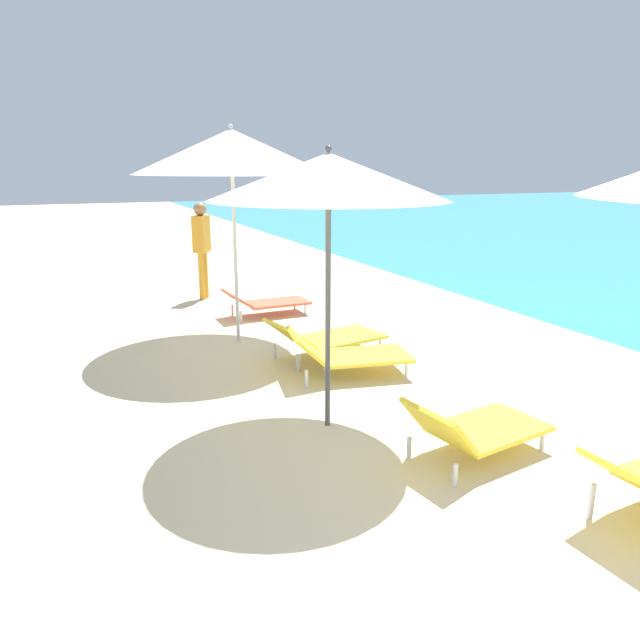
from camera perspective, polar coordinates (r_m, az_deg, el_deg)
umbrella_second at (r=5.16m, az=0.82°, el=13.71°), size 2.11×2.11×2.57m
lounger_second_shoreside at (r=6.86m, az=2.64°, el=-3.25°), size 1.50×0.92×0.57m
lounger_second_inland at (r=5.18m, az=14.77°, el=-10.10°), size 1.32×0.82×0.56m
umbrella_farthest at (r=8.02m, az=-8.59°, el=15.84°), size 2.59×2.59×2.92m
lounger_farthest_shoreside at (r=9.65m, az=-5.30°, el=1.79°), size 1.39×0.59×0.47m
lounger_farthest_inland at (r=7.52m, az=0.49°, el=-1.64°), size 1.61×0.94×0.56m
person_walking_near at (r=10.94m, az=-11.43°, el=7.58°), size 0.38×0.42×1.76m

